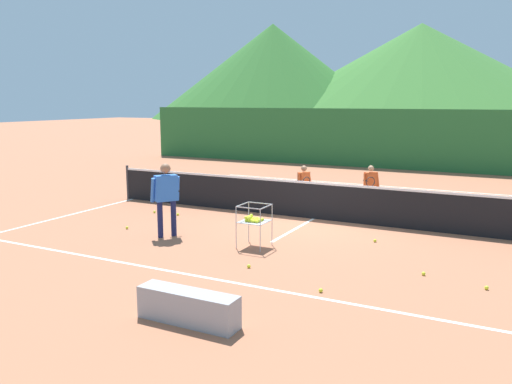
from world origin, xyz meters
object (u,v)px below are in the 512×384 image
(instructor, at_px, (166,193))
(student_1, at_px, (370,182))
(tennis_net, at_px, (314,200))
(tennis_ball_5, at_px, (154,212))
(tennis_ball_4, at_px, (375,241))
(tennis_ball_2, at_px, (321,290))
(tennis_ball_6, at_px, (424,274))
(ball_cart, at_px, (254,220))
(courtside_bench, at_px, (188,307))
(tennis_ball_8, at_px, (127,228))
(tennis_ball_7, at_px, (249,266))
(student_0, at_px, (304,182))
(tennis_ball_0, at_px, (487,288))
(tennis_ball_3, at_px, (178,214))

(instructor, height_order, student_1, instructor)
(tennis_net, distance_m, tennis_ball_5, 4.38)
(tennis_ball_4, height_order, tennis_ball_5, same)
(tennis_ball_2, bearing_deg, tennis_ball_6, 50.30)
(ball_cart, bearing_deg, instructor, -176.38)
(tennis_ball_4, xyz_separation_m, tennis_ball_6, (1.32, -1.79, 0.00))
(tennis_ball_6, height_order, courtside_bench, courtside_bench)
(tennis_ball_4, distance_m, tennis_ball_6, 2.22)
(tennis_ball_2, distance_m, tennis_ball_4, 3.39)
(tennis_ball_8, bearing_deg, tennis_ball_4, 15.50)
(student_1, relative_size, tennis_ball_6, 17.94)
(tennis_ball_4, distance_m, tennis_ball_7, 3.26)
(tennis_ball_2, distance_m, tennis_ball_8, 5.89)
(instructor, height_order, courtside_bench, instructor)
(ball_cart, relative_size, tennis_ball_8, 13.22)
(student_1, xyz_separation_m, tennis_ball_6, (2.42, -5.42, -0.70))
(student_0, xyz_separation_m, tennis_ball_5, (-3.34, -2.63, -0.70))
(tennis_ball_7, xyz_separation_m, courtside_bench, (0.37, -2.50, 0.20))
(tennis_net, distance_m, ball_cart, 3.06)
(tennis_ball_2, relative_size, courtside_bench, 0.05)
(tennis_ball_7, relative_size, tennis_ball_8, 1.00)
(ball_cart, xyz_separation_m, tennis_ball_0, (4.56, -0.52, -0.55))
(tennis_net, xyz_separation_m, tennis_ball_6, (3.33, -3.31, -0.47))
(student_1, xyz_separation_m, tennis_ball_8, (-4.52, -5.19, -0.70))
(student_1, bearing_deg, ball_cart, -102.06)
(tennis_ball_2, bearing_deg, tennis_ball_7, 160.58)
(student_1, relative_size, tennis_ball_3, 17.94)
(student_0, height_order, tennis_ball_4, student_0)
(student_1, height_order, tennis_ball_5, student_1)
(tennis_ball_2, xyz_separation_m, tennis_ball_5, (-6.14, 3.58, 0.00))
(tennis_ball_4, height_order, tennis_ball_8, same)
(student_0, bearing_deg, tennis_ball_3, -134.84)
(student_0, xyz_separation_m, tennis_ball_3, (-2.58, -2.59, -0.70))
(tennis_net, bearing_deg, tennis_ball_2, -67.89)
(tennis_ball_6, bearing_deg, student_1, 114.02)
(tennis_ball_8, height_order, courtside_bench, courtside_bench)
(instructor, height_order, tennis_ball_0, instructor)
(tennis_ball_5, relative_size, tennis_ball_8, 1.00)
(tennis_ball_0, bearing_deg, tennis_ball_4, 139.13)
(tennis_net, height_order, tennis_ball_0, tennis_net)
(tennis_ball_0, xyz_separation_m, tennis_ball_3, (-7.75, 2.27, 0.00))
(instructor, height_order, tennis_ball_2, instructor)
(tennis_net, relative_size, tennis_ball_7, 183.71)
(tennis_ball_3, relative_size, tennis_ball_4, 1.00)
(courtside_bench, bearing_deg, tennis_ball_5, 131.60)
(student_0, distance_m, tennis_ball_3, 3.72)
(tennis_ball_3, height_order, tennis_ball_8, same)
(tennis_ball_4, height_order, tennis_ball_7, same)
(student_0, distance_m, tennis_ball_6, 6.23)
(courtside_bench, bearing_deg, tennis_ball_4, 76.79)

